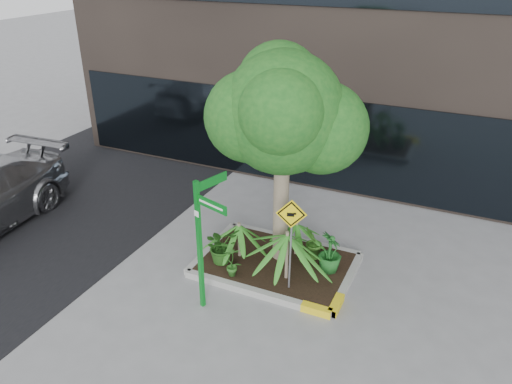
% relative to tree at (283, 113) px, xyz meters
% --- Properties ---
extents(ground, '(80.00, 80.00, 0.00)m').
position_rel_tree_xyz_m(ground, '(-0.19, -0.55, -3.44)').
color(ground, gray).
rests_on(ground, ground).
extents(asphalt_road, '(7.00, 80.00, 0.01)m').
position_rel_tree_xyz_m(asphalt_road, '(-6.69, -0.55, -3.43)').
color(asphalt_road, black).
rests_on(asphalt_road, ground).
extents(planter, '(3.35, 2.36, 0.15)m').
position_rel_tree_xyz_m(planter, '(0.04, -0.27, -3.34)').
color(planter, '#9E9E99').
rests_on(planter, ground).
extents(tree, '(3.14, 2.79, 4.71)m').
position_rel_tree_xyz_m(tree, '(0.00, 0.00, 0.00)').
color(tree, gray).
rests_on(tree, ground).
extents(palm_front, '(1.23, 1.23, 1.37)m').
position_rel_tree_xyz_m(palm_front, '(0.43, -0.70, -2.27)').
color(palm_front, gray).
rests_on(palm_front, ground).
extents(palm_left, '(0.94, 0.94, 1.04)m').
position_rel_tree_xyz_m(palm_left, '(-0.82, -0.37, -2.51)').
color(palm_left, gray).
rests_on(palm_left, ground).
extents(palm_back, '(0.91, 0.91, 1.01)m').
position_rel_tree_xyz_m(palm_back, '(0.29, 0.23, -2.54)').
color(palm_back, gray).
rests_on(palm_back, ground).
extents(shrub_a, '(0.98, 0.98, 0.81)m').
position_rel_tree_xyz_m(shrub_a, '(-1.06, -0.73, -2.89)').
color(shrub_a, '#235518').
rests_on(shrub_a, planter).
extents(shrub_b, '(0.67, 0.67, 0.88)m').
position_rel_tree_xyz_m(shrub_b, '(1.15, -0.08, -2.85)').
color(shrub_b, '#1B5C1F').
rests_on(shrub_b, planter).
extents(shrub_c, '(0.52, 0.52, 0.72)m').
position_rel_tree_xyz_m(shrub_c, '(-0.62, -1.10, -2.93)').
color(shrub_c, '#29641E').
rests_on(shrub_c, planter).
extents(shrub_d, '(0.50, 0.50, 0.82)m').
position_rel_tree_xyz_m(shrub_d, '(0.70, 0.19, -2.88)').
color(shrub_d, '#31691E').
rests_on(shrub_d, planter).
extents(street_sign_post, '(0.77, 0.94, 2.69)m').
position_rel_tree_xyz_m(street_sign_post, '(-0.72, -2.01, -1.77)').
color(street_sign_post, '#0B7D20').
rests_on(street_sign_post, ground).
extents(cattle_sign, '(0.58, 0.25, 1.94)m').
position_rel_tree_xyz_m(cattle_sign, '(0.58, -0.92, -1.98)').
color(cattle_sign, slate).
rests_on(cattle_sign, ground).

